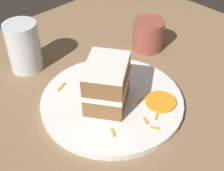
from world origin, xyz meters
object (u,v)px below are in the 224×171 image
object	(u,v)px
cream_dollop	(104,60)
coffee_mug	(148,34)
drinking_glass	(24,50)
plate	(112,101)
cake_slice	(105,84)
orange_garnish	(161,102)

from	to	relation	value
cream_dollop	coffee_mug	size ratio (longest dim) A/B	0.64
cream_dollop	drinking_glass	world-z (taller)	drinking_glass
plate	cake_slice	xyz separation A→B (m)	(0.02, 0.00, 0.06)
cream_dollop	coffee_mug	bearing A→B (deg)	-179.81
cake_slice	drinking_glass	distance (m)	0.23
drinking_glass	coffee_mug	xyz separation A→B (m)	(-0.27, 0.14, -0.01)
drinking_glass	orange_garnish	bearing A→B (deg)	110.76
orange_garnish	coffee_mug	world-z (taller)	coffee_mug
plate	coffee_mug	xyz separation A→B (m)	(-0.21, -0.09, 0.03)
orange_garnish	drinking_glass	xyz separation A→B (m)	(0.12, -0.31, 0.03)
cake_slice	cream_dollop	xyz separation A→B (m)	(-0.08, -0.09, -0.03)
cream_dollop	drinking_glass	bearing A→B (deg)	-50.95
cream_dollop	cake_slice	bearing A→B (deg)	48.36
coffee_mug	plate	bearing A→B (deg)	22.45
plate	coffee_mug	size ratio (longest dim) A/B	3.73
cream_dollop	coffee_mug	distance (m)	0.15
plate	drinking_glass	size ratio (longest dim) A/B	2.52
plate	drinking_glass	bearing A→B (deg)	-76.50
plate	cake_slice	size ratio (longest dim) A/B	2.41
cake_slice	orange_garnish	size ratio (longest dim) A/B	1.95
drinking_glass	plate	bearing A→B (deg)	103.50
cake_slice	drinking_glass	size ratio (longest dim) A/B	1.05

